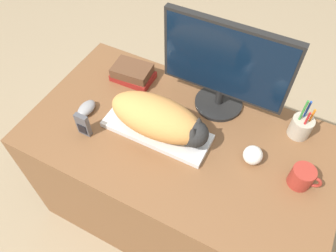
% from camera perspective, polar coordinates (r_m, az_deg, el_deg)
% --- Properties ---
extents(desk, '(1.30, 0.72, 0.71)m').
position_cam_1_polar(desk, '(1.66, 1.72, -9.04)').
color(desk, brown).
rests_on(desk, ground_plane).
extents(keyboard, '(0.46, 0.17, 0.02)m').
position_cam_1_polar(keyboard, '(1.37, -1.97, -0.80)').
color(keyboard, silver).
rests_on(keyboard, desk).
extents(cat, '(0.42, 0.18, 0.15)m').
position_cam_1_polar(cat, '(1.29, -1.38, 1.29)').
color(cat, '#D18C47').
rests_on(cat, keyboard).
extents(monitor, '(0.53, 0.21, 0.42)m').
position_cam_1_polar(monitor, '(1.33, 9.90, 10.28)').
color(monitor, black).
rests_on(monitor, desk).
extents(computer_mouse, '(0.06, 0.10, 0.04)m').
position_cam_1_polar(computer_mouse, '(1.48, -14.01, 2.99)').
color(computer_mouse, gray).
rests_on(computer_mouse, desk).
extents(coffee_mug, '(0.12, 0.08, 0.09)m').
position_cam_1_polar(coffee_mug, '(1.30, 22.34, -8.23)').
color(coffee_mug, '#9E2D23').
rests_on(coffee_mug, desk).
extents(pen_cup, '(0.09, 0.09, 0.20)m').
position_cam_1_polar(pen_cup, '(1.44, 22.14, -0.06)').
color(pen_cup, '#B2A893').
rests_on(pen_cup, desk).
extents(baseball, '(0.08, 0.08, 0.08)m').
position_cam_1_polar(baseball, '(1.31, 14.55, -4.92)').
color(baseball, silver).
rests_on(baseball, desk).
extents(phone, '(0.06, 0.02, 0.11)m').
position_cam_1_polar(phone, '(1.37, -14.57, 0.19)').
color(phone, '#4C4C51').
rests_on(phone, desk).
extents(book_stack, '(0.20, 0.14, 0.08)m').
position_cam_1_polar(book_stack, '(1.57, -6.19, 9.14)').
color(book_stack, maroon).
rests_on(book_stack, desk).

